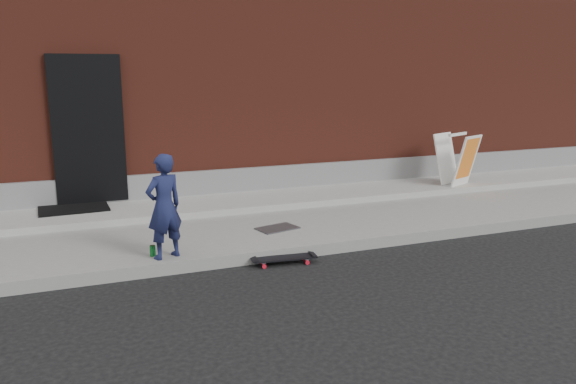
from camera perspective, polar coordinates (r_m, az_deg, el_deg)
name	(u,v)px	position (r m, az deg, el deg)	size (l,w,h in m)	color
ground	(324,255)	(7.13, 3.64, -6.45)	(80.00, 80.00, 0.00)	black
sidewalk	(282,221)	(8.43, -0.65, -2.93)	(20.00, 3.00, 0.15)	gray
apron	(262,200)	(9.23, -2.63, -0.81)	(20.00, 1.20, 0.10)	gray
building	(197,61)	(13.42, -9.22, 13.02)	(20.00, 8.10, 5.00)	maroon
child	(164,207)	(6.57, -12.48, -1.45)	(0.45, 0.29, 1.22)	#191F48
skateboard	(284,258)	(6.79, -0.40, -6.77)	(0.79, 0.28, 0.09)	red
pizza_sign	(457,159)	(10.59, 16.81, 3.23)	(0.77, 0.83, 0.94)	white
soda_can	(153,251)	(6.80, -13.58, -5.82)	(0.07, 0.07, 0.13)	#16722B
doormat	(74,207)	(9.05, -20.95, -1.48)	(0.98, 0.80, 0.03)	black
utility_plate	(277,228)	(7.74, -1.09, -3.70)	(0.55, 0.35, 0.02)	#4A4A4E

